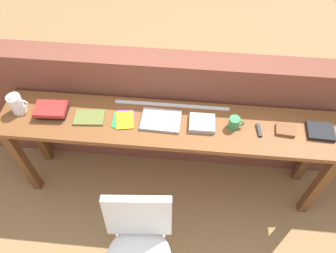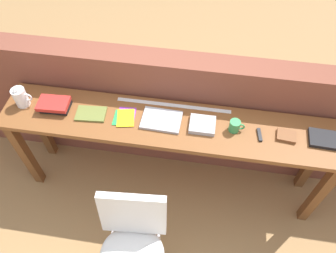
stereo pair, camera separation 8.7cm
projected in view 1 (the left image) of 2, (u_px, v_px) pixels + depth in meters
ground_plane at (165, 211)px, 2.88m from camera, size 40.00×40.00×0.00m
brick_wall_back at (172, 112)px, 2.79m from camera, size 6.00×0.20×1.19m
sideboard at (169, 134)px, 2.47m from camera, size 2.50×0.44×0.88m
chair_white_moulded at (139, 243)px, 2.18m from camera, size 0.47×0.49×0.89m
pitcher_white at (17, 104)px, 2.37m from camera, size 0.14×0.10×0.18m
book_stack_leftmost at (52, 110)px, 2.39m from camera, size 0.23×0.16×0.07m
magazine_cycling at (89, 117)px, 2.38m from camera, size 0.23×0.16×0.02m
pamphlet_pile_colourful at (124, 119)px, 2.38m from camera, size 0.17×0.20×0.01m
book_open_centre at (161, 120)px, 2.36m from camera, size 0.29×0.21×0.02m
book_grey_hardcover at (202, 123)px, 2.34m from camera, size 0.18×0.16×0.04m
mug at (234, 123)px, 2.31m from camera, size 0.11×0.08×0.09m
multitool_folded at (259, 130)px, 2.31m from camera, size 0.04×0.11×0.02m
leather_journal_brown at (285, 130)px, 2.31m from camera, size 0.14×0.11×0.02m
book_repair_rightmost at (321, 131)px, 2.30m from camera, size 0.19×0.16×0.03m
ruler_metal_back_edge at (172, 105)px, 2.46m from camera, size 0.86×0.03×0.00m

